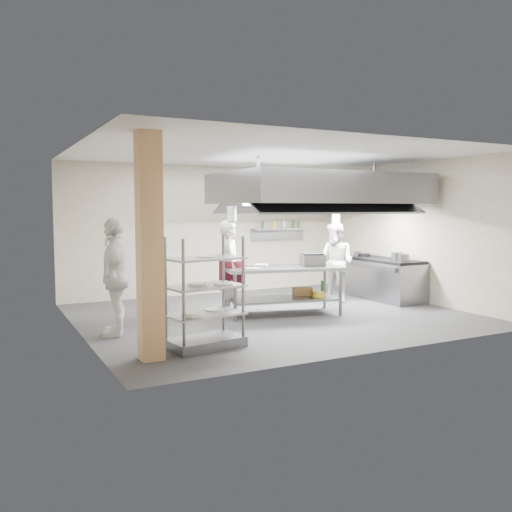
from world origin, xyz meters
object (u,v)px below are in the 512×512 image
griddle (313,260)px  stockpot (397,256)px  cooking_range (383,280)px  chef_head (230,268)px  chef_plating (115,277)px  island (283,291)px  chef_line (336,262)px  pass_rack (205,293)px

griddle → stockpot: griddle is taller
cooking_range → stockpot: stockpot is taller
chef_head → griddle: size_ratio=4.09×
chef_plating → griddle: bearing=109.2°
chef_head → griddle: chef_head is taller
island → chef_line: chef_line is taller
pass_rack → chef_line: bearing=21.5°
island → chef_head: size_ratio=1.24×
cooking_range → stockpot: (0.02, -0.43, 0.57)m
island → stockpot: size_ratio=8.76×
chef_plating → griddle: chef_plating is taller
island → chef_plating: bearing=-164.0°
cooking_range → chef_plating: chef_plating is taller
island → griddle: 0.83m
island → chef_plating: size_ratio=1.18×
pass_rack → stockpot: 5.43m
island → cooking_range: (2.88, 0.54, -0.04)m
chef_head → chef_line: size_ratio=1.05×
chef_line → griddle: size_ratio=3.90×
chef_head → stockpot: (3.78, -0.36, 0.10)m
cooking_range → chef_line: chef_line is taller
pass_rack → griddle: bearing=19.3°
cooking_range → griddle: griddle is taller
chef_plating → chef_line: bearing=117.9°
island → griddle: size_ratio=5.05×
pass_rack → chef_plating: 1.68m
pass_rack → chef_line: size_ratio=0.95×
chef_head → island: bearing=-98.7°
island → griddle: griddle is taller
griddle → stockpot: size_ratio=1.74×
chef_plating → chef_head: bearing=124.4°
chef_line → griddle: bearing=-73.7°
cooking_range → chef_line: 1.24m
island → chef_head: 1.09m
chef_plating → griddle: size_ratio=4.29×
chef_head → chef_plating: 2.44m
chef_line → stockpot: 1.32m
island → cooking_range: island is taller
chef_line → pass_rack: bearing=-78.7°
chef_head → chef_line: (2.61, 0.23, -0.04)m
chef_line → griddle: (-1.14, -0.81, 0.17)m
stockpot → pass_rack: bearing=-161.3°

